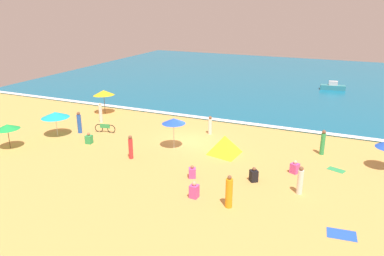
# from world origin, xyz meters

# --- Properties ---
(ground_plane) EXTENTS (60.00, 60.00, 0.00)m
(ground_plane) POSITION_xyz_m (0.00, 0.00, 0.00)
(ground_plane) COLOR #E0A856
(ocean_water) EXTENTS (60.00, 44.00, 0.10)m
(ocean_water) POSITION_xyz_m (0.00, 28.00, 0.05)
(ocean_water) COLOR #146B93
(ocean_water) RESTS_ON ground_plane
(wave_breaker_foam) EXTENTS (57.00, 0.70, 0.01)m
(wave_breaker_foam) POSITION_xyz_m (0.00, 6.30, 0.10)
(wave_breaker_foam) COLOR white
(wave_breaker_foam) RESTS_ON ocean_water
(beach_umbrella_0) EXTENTS (2.33, 2.32, 1.92)m
(beach_umbrella_0) POSITION_xyz_m (-11.75, -6.47, 1.69)
(beach_umbrella_0) COLOR #4C3823
(beach_umbrella_0) RESTS_ON ground_plane
(beach_umbrella_2) EXTENTS (2.86, 2.85, 2.40)m
(beach_umbrella_2) POSITION_xyz_m (-10.78, 4.00, 2.09)
(beach_umbrella_2) COLOR #4C3823
(beach_umbrella_2) RESTS_ON ground_plane
(beach_umbrella_3) EXTENTS (2.08, 2.08, 2.35)m
(beach_umbrella_3) POSITION_xyz_m (-0.51, -1.50, 2.13)
(beach_umbrella_3) COLOR silver
(beach_umbrella_3) RESTS_ON ground_plane
(beach_umbrella_4) EXTENTS (3.17, 3.17, 2.02)m
(beach_umbrella_4) POSITION_xyz_m (-10.53, -2.84, 1.77)
(beach_umbrella_4) COLOR silver
(beach_umbrella_4) RESTS_ON ground_plane
(beach_tent) EXTENTS (2.95, 3.02, 1.36)m
(beach_tent) POSITION_xyz_m (3.29, -0.96, 0.68)
(beach_tent) COLOR yellow
(beach_tent) RESTS_ON ground_plane
(parked_bicycle) EXTENTS (1.79, 0.44, 0.76)m
(parked_bicycle) POSITION_xyz_m (-7.41, -0.61, 0.38)
(parked_bicycle) COLOR black
(parked_bicycle) RESTS_ON ground_plane
(beachgoer_0) EXTENTS (0.58, 0.58, 0.83)m
(beachgoer_0) POSITION_xyz_m (2.74, -5.52, 0.34)
(beachgoer_0) COLOR #D84CA5
(beachgoer_0) RESTS_ON ground_plane
(beachgoer_1) EXTENTS (0.40, 0.40, 1.83)m
(beachgoer_1) POSITION_xyz_m (-9.40, 1.51, 0.87)
(beachgoer_1) COLOR white
(beachgoer_1) RESTS_ON ground_plane
(beachgoer_2) EXTENTS (0.63, 0.63, 0.87)m
(beachgoer_2) POSITION_xyz_m (8.49, -2.27, 0.36)
(beachgoer_2) COLOR #D84CA5
(beachgoer_2) RESTS_ON ground_plane
(beachgoer_3) EXTENTS (0.49, 0.49, 1.82)m
(beachgoer_3) POSITION_xyz_m (-9.27, -1.55, 0.87)
(beachgoer_3) COLOR blue
(beachgoer_3) RESTS_ON ground_plane
(beachgoer_4) EXTENTS (0.48, 0.48, 1.00)m
(beachgoer_4) POSITION_xyz_m (3.86, -7.78, 0.43)
(beachgoer_4) COLOR #D84CA5
(beachgoer_4) RESTS_ON ground_plane
(beachgoer_5) EXTENTS (0.43, 0.43, 1.69)m
(beachgoer_5) POSITION_xyz_m (9.19, -4.94, 0.80)
(beachgoer_5) COLOR white
(beachgoer_5) RESTS_ON ground_plane
(beachgoer_6) EXTENTS (0.49, 0.49, 1.86)m
(beachgoer_6) POSITION_xyz_m (5.96, -7.99, 0.87)
(beachgoer_6) COLOR orange
(beachgoer_6) RESTS_ON ground_plane
(beachgoer_7) EXTENTS (0.45, 0.45, 1.85)m
(beachgoer_7) POSITION_xyz_m (9.76, 1.68, 0.90)
(beachgoer_7) COLOR green
(beachgoer_7) RESTS_ON ground_plane
(beachgoer_8) EXTENTS (0.43, 0.43, 1.71)m
(beachgoer_8) POSITION_xyz_m (-2.40, -4.47, 0.83)
(beachgoer_8) COLOR red
(beachgoer_8) RESTS_ON ground_plane
(beachgoer_9) EXTENTS (0.53, 0.53, 0.88)m
(beachgoer_9) POSITION_xyz_m (-6.97, -3.27, 0.36)
(beachgoer_9) COLOR green
(beachgoer_9) RESTS_ON ground_plane
(beachgoer_10) EXTENTS (0.62, 0.62, 0.95)m
(beachgoer_10) POSITION_xyz_m (6.39, -4.48, 0.40)
(beachgoer_10) COLOR black
(beachgoer_10) RESTS_ON ground_plane
(beachgoer_11) EXTENTS (0.41, 0.41, 1.56)m
(beachgoer_11) POSITION_xyz_m (0.83, 2.52, 0.77)
(beachgoer_11) COLOR white
(beachgoer_11) RESTS_ON ground_plane
(beach_towel_0) EXTENTS (1.25, 0.95, 0.01)m
(beach_towel_0) POSITION_xyz_m (10.93, -0.71, 0.01)
(beach_towel_0) COLOR green
(beach_towel_0) RESTS_ON ground_plane
(beach_towel_1) EXTENTS (1.43, 1.03, 0.01)m
(beach_towel_1) POSITION_xyz_m (11.67, -8.24, 0.01)
(beach_towel_1) COLOR blue
(beach_towel_1) RESTS_ON ground_plane
(small_boat_0) EXTENTS (3.02, 1.31, 1.08)m
(small_boat_0) POSITION_xyz_m (8.85, 23.67, 0.47)
(small_boat_0) COLOR teal
(small_boat_0) RESTS_ON ocean_water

